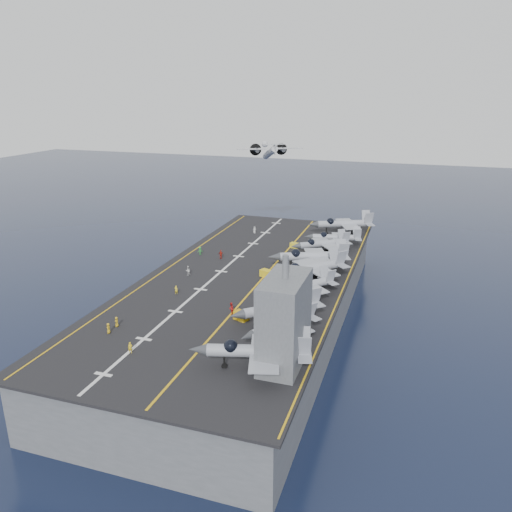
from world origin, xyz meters
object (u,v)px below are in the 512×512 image
(tow_cart_a, at_px, (241,316))
(transport_plane, at_px, (270,153))
(island_superstructure, at_px, (285,311))
(fighter_jet_0, at_px, (258,350))

(tow_cart_a, relative_size, transport_plane, 0.11)
(island_superstructure, xyz_separation_m, transport_plane, (-28.98, 90.30, 8.93))
(fighter_jet_0, xyz_separation_m, transport_plane, (-26.24, 92.85, 13.69))
(fighter_jet_0, height_order, tow_cart_a, fighter_jet_0)
(fighter_jet_0, distance_m, transport_plane, 97.46)
(island_superstructure, distance_m, tow_cart_a, 15.88)
(transport_plane, bearing_deg, fighter_jet_0, -74.22)
(tow_cart_a, bearing_deg, fighter_jet_0, -61.81)
(island_superstructure, relative_size, fighter_jet_0, 0.83)
(tow_cart_a, xyz_separation_m, transport_plane, (-19.24, 79.78, 15.75))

